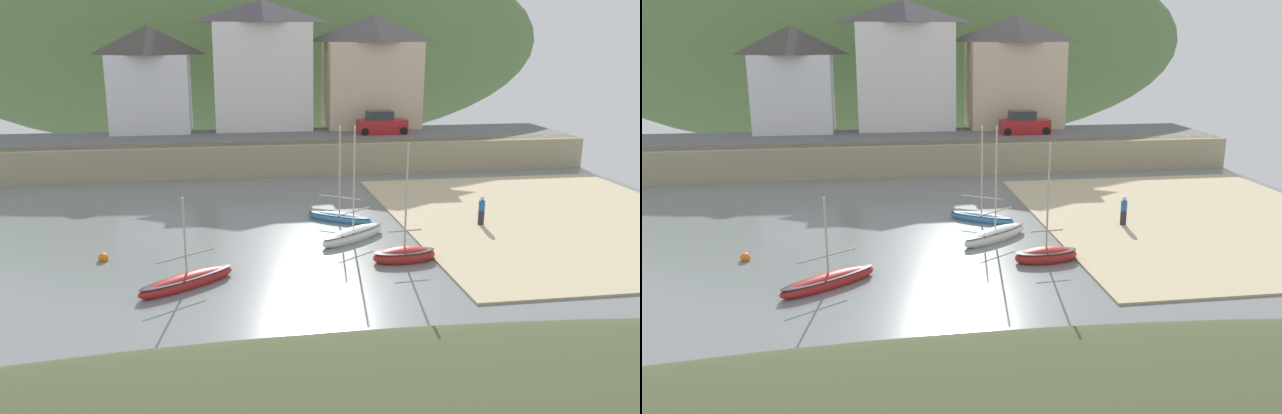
{
  "view_description": "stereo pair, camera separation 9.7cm",
  "coord_description": "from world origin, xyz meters",
  "views": [
    {
      "loc": [
        -4.64,
        -30.89,
        10.32
      ],
      "look_at": [
        0.14,
        0.64,
        1.68
      ],
      "focal_mm": 35.32,
      "sensor_mm": 36.0,
      "label": 1
    },
    {
      "loc": [
        -4.55,
        -30.9,
        10.32
      ],
      "look_at": [
        0.14,
        0.64,
        1.68
      ],
      "focal_mm": 35.32,
      "sensor_mm": 36.0,
      "label": 2
    }
  ],
  "objects": [
    {
      "name": "sailboat_nearest_shore",
      "position": [
        1.8,
        -0.07,
        0.31
      ],
      "size": [
        4.18,
        3.37,
        6.2
      ],
      "rotation": [
        0.0,
        0.0,
        0.62
      ],
      "color": "white",
      "rests_on": "ground"
    },
    {
      "name": "waterfront_building_centre",
      "position": [
        -1.21,
        25.2,
        7.97
      ],
      "size": [
        8.64,
        4.77,
        10.98
      ],
      "color": "silver",
      "rests_on": "ground"
    },
    {
      "name": "hillside_backdrop",
      "position": [
        -2.48,
        55.2,
        9.8
      ],
      "size": [
        80.0,
        44.0,
        27.99
      ],
      "color": "#567441",
      "rests_on": "ground"
    },
    {
      "name": "motorboat_with_cabin",
      "position": [
        1.71,
        3.51,
        0.26
      ],
      "size": [
        3.84,
        2.92,
        5.68
      ],
      "rotation": [
        0.0,
        0.0,
        -0.57
      ],
      "color": "teal",
      "rests_on": "ground"
    },
    {
      "name": "rowboat_small_beached",
      "position": [
        -6.48,
        -5.3,
        0.27
      ],
      "size": [
        4.32,
        3.4,
        4.12
      ],
      "rotation": [
        0.0,
        0.0,
        0.6
      ],
      "color": "#A72220",
      "rests_on": "ground"
    },
    {
      "name": "mooring_buoy",
      "position": [
        -10.62,
        -1.38,
        0.14
      ],
      "size": [
        0.48,
        0.48,
        0.48
      ],
      "color": "orange",
      "rests_on": "ground"
    },
    {
      "name": "sailboat_tall_mast",
      "position": [
        3.55,
        -3.59,
        0.31
      ],
      "size": [
        3.19,
        1.48,
        5.89
      ],
      "rotation": [
        0.0,
        0.0,
        0.09
      ],
      "color": "#A5221D",
      "rests_on": "ground"
    },
    {
      "name": "waterfront_building_right",
      "position": [
        8.54,
        25.2,
        7.37
      ],
      "size": [
        8.57,
        5.25,
        9.78
      ],
      "color": "beige",
      "rests_on": "ground"
    },
    {
      "name": "parked_car_near_slipway",
      "position": [
        8.43,
        20.7,
        3.2
      ],
      "size": [
        4.12,
        1.82,
        1.95
      ],
      "rotation": [
        0.0,
        0.0,
        0.01
      ],
      "color": "#AB1C20",
      "rests_on": "ground"
    },
    {
      "name": "person_on_slipway",
      "position": [
        9.4,
        1.3,
        0.98
      ],
      "size": [
        0.34,
        0.34,
        1.62
      ],
      "color": "#282833",
      "rests_on": "ground"
    },
    {
      "name": "ground",
      "position": [
        1.4,
        -9.56,
        0.16
      ],
      "size": [
        48.0,
        41.0,
        0.61
      ],
      "color": "slate"
    },
    {
      "name": "waterfront_building_left",
      "position": [
        -10.78,
        25.2,
        6.93
      ],
      "size": [
        6.85,
        5.68,
        8.88
      ],
      "color": "silver",
      "rests_on": "ground"
    },
    {
      "name": "quay_seawall",
      "position": [
        0.0,
        17.5,
        1.36
      ],
      "size": [
        48.0,
        9.4,
        2.4
      ],
      "color": "tan",
      "rests_on": "ground"
    }
  ]
}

